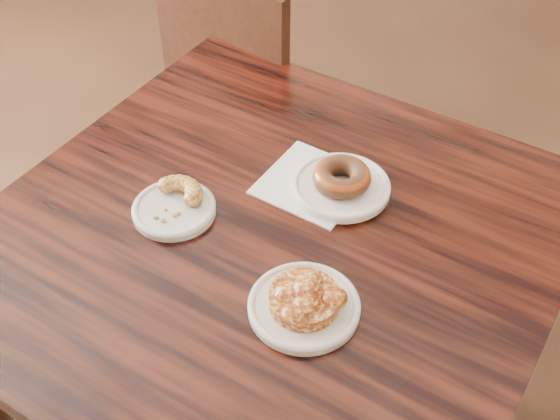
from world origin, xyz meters
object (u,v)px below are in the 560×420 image
at_px(chair_far, 269,106).
at_px(cafe_table, 272,359).
at_px(glazed_donut, 342,177).
at_px(apple_fritter, 304,297).
at_px(cruller_fragment, 173,201).

bearing_deg(chair_far, cafe_table, 129.42).
distance_m(glazed_donut, apple_fritter, 0.27).
xyz_separation_m(chair_far, cruller_fragment, (0.18, -0.72, 0.33)).
relative_size(chair_far, glazed_donut, 8.79).
xyz_separation_m(cafe_table, apple_fritter, (0.12, -0.12, 0.40)).
relative_size(chair_far, apple_fritter, 6.05).
xyz_separation_m(chair_far, glazed_donut, (0.42, -0.55, 0.33)).
bearing_deg(glazed_donut, cruller_fragment, -143.78).
bearing_deg(cafe_table, glazed_donut, 70.83).
bearing_deg(chair_far, cruller_fragment, 116.65).
height_order(chair_far, apple_fritter, chair_far).
bearing_deg(cruller_fragment, glazed_donut, 36.22).
xyz_separation_m(glazed_donut, cruller_fragment, (-0.24, -0.17, -0.01)).
bearing_deg(apple_fritter, glazed_donut, 100.51).
relative_size(apple_fritter, cruller_fragment, 1.42).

